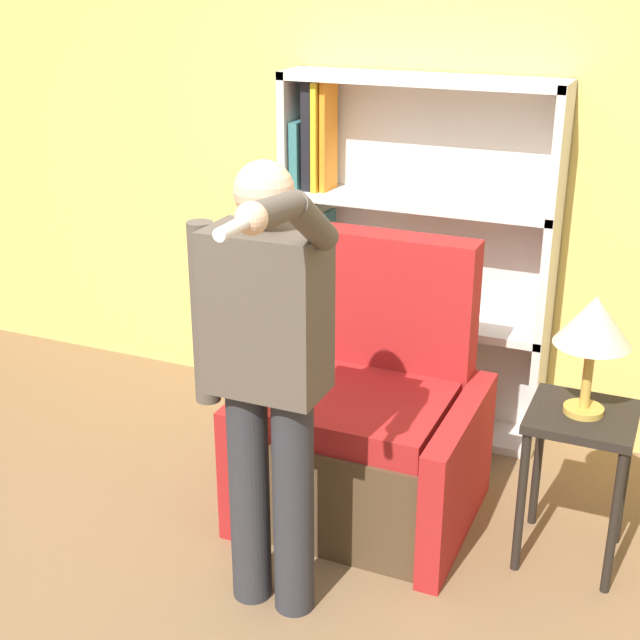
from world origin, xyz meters
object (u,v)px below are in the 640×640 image
Objects in this scene: side_table at (579,443)px; person_standing at (266,372)px; bookcase at (392,261)px; armchair at (367,430)px; table_lamp at (594,325)px.

person_standing is at bearing -143.08° from side_table.
armchair is (0.19, -0.84, -0.50)m from bookcase.
person_standing is at bearing -86.55° from bookcase.
table_lamp is at bearing -38.35° from bookcase.
bookcase is 1.06× the size of person_standing.
person_standing is (0.10, -1.60, 0.09)m from bookcase.
armchair is at bearing -77.02° from bookcase.
bookcase is 1.42m from side_table.
armchair reaches higher than side_table.
bookcase reaches higher than armchair.
armchair is at bearing 82.61° from person_standing.
person_standing reaches higher than armchair.
armchair is 0.70× the size of person_standing.
side_table is at bearing -38.35° from bookcase.
person_standing reaches higher than side_table.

